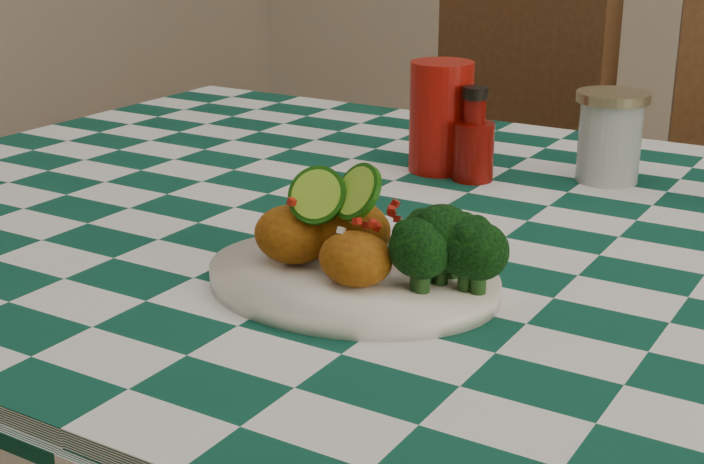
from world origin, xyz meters
The scene contains 7 objects.
plate centered at (-0.06, -0.20, 0.80)m, with size 0.28×0.21×0.02m, color white, non-canonical shape.
fried_chicken_pile centered at (-0.07, -0.20, 0.85)m, with size 0.14×0.10×0.09m, color #9C5C0F, non-canonical shape.
broccoli_side centered at (0.03, -0.19, 0.84)m, with size 0.09×0.09×0.07m, color black, non-canonical shape.
red_tumbler centered at (-0.18, 0.20, 0.86)m, with size 0.08×0.08×0.14m, color #9C0E08.
ketchup_bottle centered at (-0.12, 0.18, 0.85)m, with size 0.05×0.05×0.12m, color #610804, non-canonical shape.
mason_jar centered at (0.02, 0.27, 0.84)m, with size 0.09×0.09×0.11m, color #B2BCBA, non-canonical shape.
wooden_chair_left centered at (-0.45, 0.75, 0.50)m, with size 0.46×0.48×1.01m, color #472814, non-canonical shape.
Camera 1 is at (0.37, -0.92, 1.13)m, focal length 50.00 mm.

